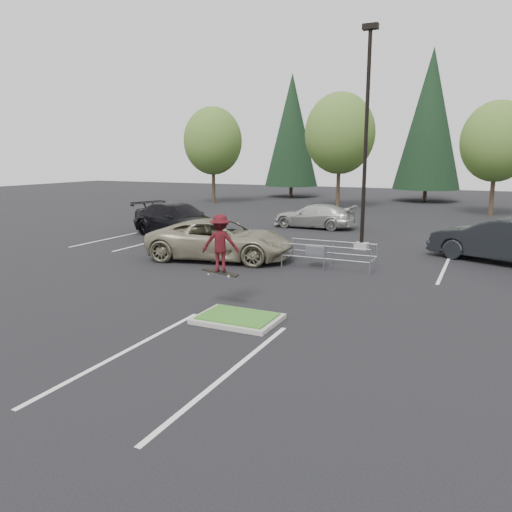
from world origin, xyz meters
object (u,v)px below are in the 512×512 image
at_px(decid_c, 497,144).
at_px(skateboarder, 220,243).
at_px(car_l_black, 177,220).
at_px(decid_a, 213,143).
at_px(conif_b, 430,119).
at_px(car_l_tan, 219,240).
at_px(decid_b, 340,136).
at_px(car_r_charc, 502,240).
at_px(conif_a, 292,130).
at_px(car_far_silver, 314,216).
at_px(light_pole, 365,152).
at_px(cart_corral, 319,251).

xyz_separation_m(decid_c, skateboarder, (-7.07, -28.83, -3.35)).
xyz_separation_m(skateboarder, car_l_black, (-8.63, 10.50, -0.98)).
relative_size(decid_a, decid_c, 1.06).
bearing_deg(conif_b, car_l_tan, -97.65).
bearing_deg(decid_a, decid_b, 2.39).
bearing_deg(car_r_charc, car_l_black, -67.27).
relative_size(decid_c, conif_a, 0.64).
height_order(skateboarder, car_l_black, skateboarder).
bearing_deg(car_far_silver, car_l_tan, -1.08).
bearing_deg(car_far_silver, decid_a, -128.54).
xyz_separation_m(decid_a, car_l_black, (8.30, -18.53, -4.66)).
distance_m(car_l_black, car_r_charc, 16.21).
distance_m(light_pole, conif_a, 31.63).
distance_m(conif_a, skateboarder, 41.41).
xyz_separation_m(cart_corral, skateboarder, (-0.95, -6.39, 1.26)).
height_order(decid_b, car_far_silver, decid_b).
height_order(conif_b, car_r_charc, conif_b).
distance_m(cart_corral, car_l_black, 10.43).
bearing_deg(car_l_black, conif_b, 1.48).
relative_size(decid_b, car_l_black, 1.52).
bearing_deg(conif_b, car_l_black, -108.51).
bearing_deg(decid_a, car_far_silver, -40.49).
height_order(conif_b, skateboarder, conif_b).
bearing_deg(cart_corral, decid_b, 104.02).
bearing_deg(decid_b, car_l_tan, -86.33).
xyz_separation_m(cart_corral, car_r_charc, (6.63, 4.11, 0.30)).
xyz_separation_m(decid_a, skateboarder, (16.93, -29.03, -3.68)).
relative_size(light_pole, car_far_silver, 1.99).
height_order(car_l_tan, car_far_silver, car_l_tan).
distance_m(car_l_tan, car_r_charc, 11.89).
bearing_deg(car_l_black, decid_a, 44.12).
bearing_deg(skateboarder, light_pole, -119.60).
relative_size(decid_a, cart_corral, 2.47).
xyz_separation_m(light_pole, car_l_tan, (-5.00, -5.00, -3.70)).
xyz_separation_m(light_pole, skateboarder, (-1.58, -11.00, -2.66)).
relative_size(light_pole, car_l_black, 1.60).
bearing_deg(car_far_silver, decid_b, -168.57).
bearing_deg(car_l_tan, car_l_black, 37.69).
relative_size(light_pole, conif_b, 0.70).
distance_m(cart_corral, car_r_charc, 7.81).
xyz_separation_m(car_l_tan, car_r_charc, (11.00, 4.50, 0.08)).
bearing_deg(decid_a, conif_a, 68.09).
distance_m(conif_b, car_r_charc, 30.51).
xyz_separation_m(decid_b, car_l_tan, (1.51, -23.53, -5.18)).
height_order(conif_b, car_l_tan, conif_b).
distance_m(light_pole, decid_c, 18.67).
bearing_deg(decid_c, car_l_black, -130.57).
bearing_deg(skateboarder, decid_a, -81.18).
height_order(decid_c, car_l_tan, decid_c).
xyz_separation_m(light_pole, conif_b, (-0.50, 28.50, 3.29)).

